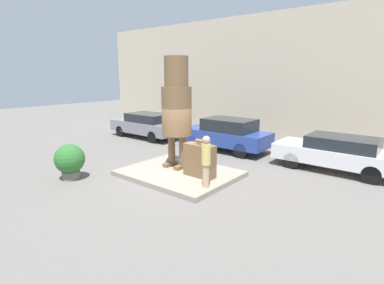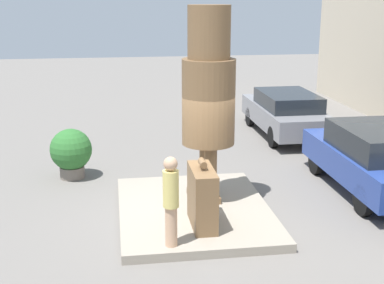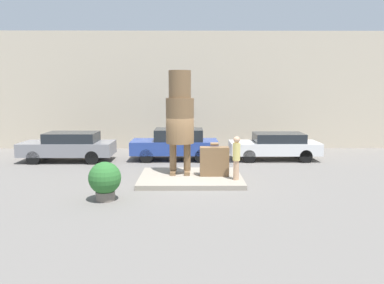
{
  "view_description": "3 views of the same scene",
  "coord_description": "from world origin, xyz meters",
  "px_view_note": "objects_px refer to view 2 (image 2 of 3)",
  "views": [
    {
      "loc": [
        7.17,
        -8.05,
        3.74
      ],
      "look_at": [
        0.62,
        -0.0,
        1.4
      ],
      "focal_mm": 28.0,
      "sensor_mm": 36.0,
      "label": 1
    },
    {
      "loc": [
        10.61,
        -1.62,
        4.62
      ],
      "look_at": [
        0.39,
        -0.1,
        1.74
      ],
      "focal_mm": 50.0,
      "sensor_mm": 36.0,
      "label": 2
    },
    {
      "loc": [
        -0.05,
        -14.81,
        3.67
      ],
      "look_at": [
        0.05,
        -0.08,
        1.57
      ],
      "focal_mm": 35.0,
      "sensor_mm": 36.0,
      "label": 3
    }
  ],
  "objects_px": {
    "statue_figure": "(209,90)",
    "giant_suitcase": "(202,197)",
    "tourist": "(171,198)",
    "parked_car_grey": "(286,112)",
    "planter_pot": "(71,152)",
    "parked_car_blue": "(373,158)"
  },
  "relations": [
    {
      "from": "giant_suitcase",
      "to": "planter_pot",
      "type": "relative_size",
      "value": 1.05
    },
    {
      "from": "parked_car_grey",
      "to": "planter_pot",
      "type": "height_order",
      "value": "parked_car_grey"
    },
    {
      "from": "statue_figure",
      "to": "parked_car_grey",
      "type": "xyz_separation_m",
      "value": [
        -5.76,
        3.67,
        -1.85
      ]
    },
    {
      "from": "statue_figure",
      "to": "tourist",
      "type": "height_order",
      "value": "statue_figure"
    },
    {
      "from": "statue_figure",
      "to": "giant_suitcase",
      "type": "relative_size",
      "value": 3.1
    },
    {
      "from": "giant_suitcase",
      "to": "parked_car_blue",
      "type": "bearing_deg",
      "value": 111.28
    },
    {
      "from": "giant_suitcase",
      "to": "parked_car_grey",
      "type": "xyz_separation_m",
      "value": [
        -7.15,
        4.02,
        0.02
      ]
    },
    {
      "from": "giant_suitcase",
      "to": "tourist",
      "type": "distance_m",
      "value": 1.12
    },
    {
      "from": "giant_suitcase",
      "to": "tourist",
      "type": "relative_size",
      "value": 0.8
    },
    {
      "from": "parked_car_grey",
      "to": "parked_car_blue",
      "type": "relative_size",
      "value": 1.04
    },
    {
      "from": "giant_suitcase",
      "to": "planter_pot",
      "type": "height_order",
      "value": "giant_suitcase"
    },
    {
      "from": "parked_car_blue",
      "to": "planter_pot",
      "type": "height_order",
      "value": "parked_car_blue"
    },
    {
      "from": "giant_suitcase",
      "to": "tourist",
      "type": "bearing_deg",
      "value": -41.33
    },
    {
      "from": "parked_car_blue",
      "to": "giant_suitcase",
      "type": "bearing_deg",
      "value": 111.28
    },
    {
      "from": "parked_car_grey",
      "to": "statue_figure",
      "type": "bearing_deg",
      "value": 147.52
    },
    {
      "from": "statue_figure",
      "to": "parked_car_blue",
      "type": "bearing_deg",
      "value": 94.57
    },
    {
      "from": "tourist",
      "to": "planter_pot",
      "type": "distance_m",
      "value": 5.06
    },
    {
      "from": "statue_figure",
      "to": "parked_car_grey",
      "type": "height_order",
      "value": "statue_figure"
    },
    {
      "from": "tourist",
      "to": "parked_car_blue",
      "type": "relative_size",
      "value": 0.38
    },
    {
      "from": "parked_car_grey",
      "to": "parked_car_blue",
      "type": "distance_m",
      "value": 5.45
    },
    {
      "from": "tourist",
      "to": "parked_car_blue",
      "type": "xyz_separation_m",
      "value": [
        -2.52,
        5.11,
        -0.25
      ]
    },
    {
      "from": "parked_car_grey",
      "to": "parked_car_blue",
      "type": "bearing_deg",
      "value": -175.99
    }
  ]
}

